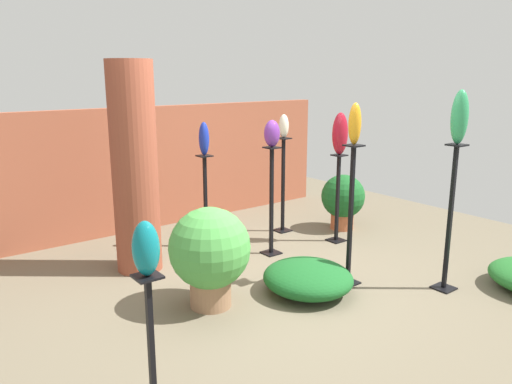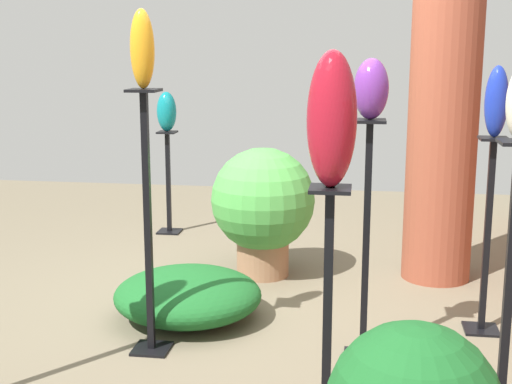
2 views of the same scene
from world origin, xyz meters
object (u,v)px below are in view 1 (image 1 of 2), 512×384
object	(u,v)px
pedestal_amber	(350,221)
art_vase_amber	(355,124)
pedestal_violet	(271,206)
pedestal_jade	(449,224)
art_vase_teal	(146,248)
art_vase_cobalt	(204,139)
brick_pillar	(135,169)
potted_plant_mid_left	(210,252)
art_vase_ruby	(340,134)
potted_plant_walkway_edge	(343,199)
pedestal_cobalt	(206,206)
art_vase_violet	(272,133)
pedestal_ruby	(337,202)
pedestal_teal	(151,349)
pedestal_ivory	(283,189)
art_vase_jade	(460,117)
art_vase_ivory	(284,126)

from	to	relation	value
pedestal_amber	art_vase_amber	xyz separation A→B (m)	(0.00, -0.00, 0.97)
pedestal_violet	pedestal_jade	xyz separation A→B (m)	(0.74, -1.84, 0.08)
art_vase_teal	art_vase_cobalt	bearing A→B (deg)	51.61
art_vase_teal	art_vase_amber	world-z (taller)	art_vase_amber
brick_pillar	potted_plant_mid_left	bearing A→B (deg)	-84.07
art_vase_ruby	potted_plant_walkway_edge	xyz separation A→B (m)	(0.44, 0.31, -0.95)
pedestal_cobalt	art_vase_violet	size ratio (longest dim) A/B	3.76
pedestal_cobalt	art_vase_ruby	size ratio (longest dim) A/B	2.22
pedestal_jade	art_vase_amber	xyz separation A→B (m)	(-0.66, 0.68, 0.96)
pedestal_ruby	art_vase_teal	world-z (taller)	art_vase_teal
brick_pillar	pedestal_ruby	bearing A→B (deg)	-15.58
pedestal_teal	potted_plant_mid_left	xyz separation A→B (m)	(1.07, 1.00, 0.12)
pedestal_ivory	pedestal_amber	distance (m)	1.85
pedestal_cobalt	pedestal_teal	xyz separation A→B (m)	(-1.92, -2.42, -0.11)
brick_pillar	pedestal_ivory	xyz separation A→B (m)	(2.13, 0.07, -0.54)
art_vase_cobalt	art_vase_jade	distance (m)	2.83
art_vase_ruby	potted_plant_mid_left	bearing A→B (deg)	-165.84
pedestal_violet	potted_plant_mid_left	bearing A→B (deg)	-151.13
pedestal_violet	pedestal_amber	bearing A→B (deg)	-86.31
pedestal_cobalt	pedestal_violet	xyz separation A→B (m)	(0.48, -0.69, 0.07)
pedestal_ruby	potted_plant_walkway_edge	size ratio (longest dim) A/B	1.48
pedestal_violet	pedestal_ruby	bearing A→B (deg)	-9.10
brick_pillar	art_vase_teal	world-z (taller)	brick_pillar
pedestal_teal	art_vase_jade	size ratio (longest dim) A/B	1.81
art_vase_cobalt	art_vase_jade	bearing A→B (deg)	-64.40
pedestal_cobalt	art_vase_amber	distance (m)	2.23
pedestal_ruby	pedestal_cobalt	bearing A→B (deg)	149.45
pedestal_ivory	pedestal_ruby	size ratio (longest dim) A/B	1.14
pedestal_jade	potted_plant_mid_left	xyz separation A→B (m)	(-2.06, 1.11, -0.14)
pedestal_violet	art_vase_ivory	xyz separation A→B (m)	(0.68, 0.59, 0.84)
pedestal_jade	pedestal_amber	bearing A→B (deg)	134.08
pedestal_ruby	art_vase_ruby	distance (m)	0.87
pedestal_violet	art_vase_violet	distance (m)	0.85
art_vase_ruby	art_vase_ivory	bearing A→B (deg)	110.44
pedestal_ruby	art_vase_amber	size ratio (longest dim) A/B	2.80
brick_pillar	pedestal_violet	world-z (taller)	brick_pillar
pedestal_amber	art_vase_ivory	xyz separation A→B (m)	(0.61, 1.74, 0.77)
pedestal_ivory	pedestal_amber	size ratio (longest dim) A/B	0.89
potted_plant_mid_left	pedestal_amber	bearing A→B (deg)	-17.03
pedestal_ruby	art_vase_cobalt	size ratio (longest dim) A/B	2.83
pedestal_ruby	pedestal_ivory	bearing A→B (deg)	110.44
art_vase_teal	potted_plant_mid_left	xyz separation A→B (m)	(1.07, 1.00, -0.55)
pedestal_amber	art_vase_cobalt	bearing A→B (deg)	106.62
brick_pillar	art_vase_cobalt	xyz separation A→B (m)	(0.97, 0.18, 0.22)
pedestal_ruby	potted_plant_walkway_edge	world-z (taller)	pedestal_ruby
pedestal_jade	potted_plant_mid_left	bearing A→B (deg)	151.64
pedestal_amber	art_vase_amber	size ratio (longest dim) A/B	3.57
pedestal_ivory	pedestal_ruby	distance (m)	0.79
pedestal_teal	potted_plant_walkway_edge	distance (m)	4.24
pedestal_ruby	art_vase_jade	world-z (taller)	art_vase_jade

